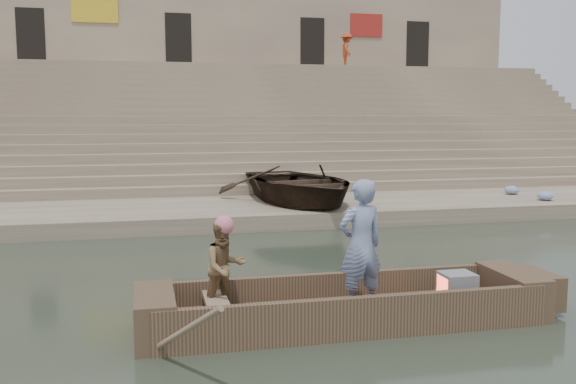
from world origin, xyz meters
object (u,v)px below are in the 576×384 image
object	(u,v)px
main_rowboat	(345,316)
rowing_man	(225,267)
beached_rowboat	(299,184)
pedestrian	(347,51)
standing_man	(361,245)
television	(456,287)

from	to	relation	value
main_rowboat	rowing_man	bearing A→B (deg)	173.86
rowing_man	beached_rowboat	world-z (taller)	same
rowing_man	beached_rowboat	xyz separation A→B (m)	(3.18, 8.77, 0.09)
main_rowboat	beached_rowboat	bearing A→B (deg)	80.12
pedestrian	standing_man	bearing A→B (deg)	169.08
main_rowboat	pedestrian	bearing A→B (deg)	71.83
rowing_man	pedestrian	xyz separation A→B (m)	(9.35, 23.37, 5.26)
television	beached_rowboat	bearing A→B (deg)	90.60
main_rowboat	rowing_man	size ratio (longest dim) A/B	4.01
main_rowboat	standing_man	xyz separation A→B (m)	(0.17, -0.11, 1.00)
main_rowboat	television	size ratio (longest dim) A/B	10.87
television	beached_rowboat	xyz separation A→B (m)	(-0.09, 8.94, 0.51)
standing_man	beached_rowboat	size ratio (longest dim) A/B	0.35
main_rowboat	television	world-z (taller)	television
beached_rowboat	main_rowboat	bearing A→B (deg)	-109.26
rowing_man	beached_rowboat	size ratio (longest dim) A/B	0.24
main_rowboat	pedestrian	size ratio (longest dim) A/B	2.77
main_rowboat	rowing_man	distance (m)	1.79
standing_man	beached_rowboat	world-z (taller)	standing_man
standing_man	beached_rowboat	bearing A→B (deg)	-110.44
rowing_man	pedestrian	distance (m)	25.72
beached_rowboat	pedestrian	bearing A→B (deg)	57.72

